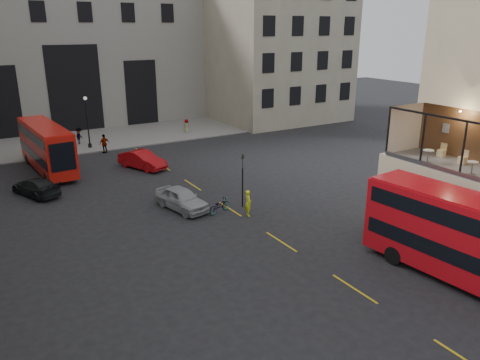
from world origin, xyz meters
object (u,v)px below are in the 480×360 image
car_a (182,199)px  car_c (36,187)px  traffic_light_near (243,173)px  pedestrian_a (28,152)px  cafe_chair_c (463,160)px  bus_near (476,239)px  bicycle (219,206)px  cafe_table_far (428,154)px  street_lamp_b (88,126)px  cafe_chair_d (441,153)px  cyclist (248,203)px  pedestrian_b (79,137)px  pedestrian_c (104,144)px  bus_far (46,145)px  cafe_table_mid (472,166)px  car_b (142,160)px  pedestrian_d (186,126)px

car_a → car_c: car_a is taller
traffic_light_near → pedestrian_a: size_ratio=2.42×
car_c → traffic_light_near: bearing=118.3°
pedestrian_a → cafe_chair_c: bearing=-53.7°
bus_near → cafe_chair_c: size_ratio=14.06×
bicycle → cafe_table_far: (8.43, -9.46, 4.61)m
street_lamp_b → cafe_chair_d: 33.97m
car_c → pedestrian_a: 10.70m
bus_near → cyclist: size_ratio=6.31×
pedestrian_b → cafe_chair_d: 36.12m
pedestrian_c → traffic_light_near: bearing=86.5°
car_a → bicycle: (1.91, -1.88, -0.28)m
pedestrian_b → cafe_chair_c: bearing=-125.4°
bus_near → cafe_chair_d: 7.41m
pedestrian_a → cafe_chair_d: (19.41, -29.71, 4.06)m
pedestrian_c → bus_far: bearing=15.0°
pedestrian_b → cafe_table_far: bearing=-127.0°
bus_near → cafe_chair_d: (4.36, 5.50, 2.37)m
pedestrian_b → pedestrian_c: bearing=-130.0°
bus_near → cafe_chair_c: bearing=43.8°
bus_far → cafe_chair_c: bearing=-55.9°
bicycle → cafe_chair_c: bearing=-154.6°
traffic_light_near → bus_far: bus_far is taller
bus_far → bicycle: size_ratio=5.54×
car_a → cafe_table_mid: size_ratio=6.47×
traffic_light_near → car_b: size_ratio=0.81×
street_lamp_b → cafe_chair_c: (13.03, -32.77, 2.45)m
pedestrian_b → cafe_table_far: 35.91m
pedestrian_c → cafe_chair_d: 31.42m
pedestrian_a → pedestrian_d: 17.91m
bicycle → pedestrian_d: size_ratio=1.14×
pedestrian_b → pedestrian_a: bearing=154.9°
cafe_table_mid → cafe_table_far: bearing=93.9°
car_b → cafe_table_mid: cafe_table_mid is taller
cafe_chair_c → traffic_light_near: bearing=126.7°
bicycle → pedestrian_c: (-2.25, 19.54, 0.46)m
bicycle → cafe_chair_d: size_ratio=2.31×
bus_near → cafe_chair_c: 6.08m
pedestrian_d → cafe_chair_d: 32.92m
car_a → cafe_table_far: (10.34, -11.34, 4.33)m
pedestrian_a → pedestrian_b: (5.52, 3.40, 0.14)m
car_a → pedestrian_d: size_ratio=2.75×
bus_far → bicycle: (8.11, -16.07, -1.79)m
pedestrian_a → pedestrian_b: bearing=36.6°
bus_far → pedestrian_b: bus_far is taller
bus_far → cafe_chair_d: bearing=-53.8°
bus_near → pedestrian_d: (2.62, 38.12, -1.65)m
cafe_chair_c → cafe_chair_d: (0.31, 1.62, 0.00)m
car_a → street_lamp_b: bearing=80.7°
cafe_chair_c → cafe_chair_d: cafe_chair_d is taller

